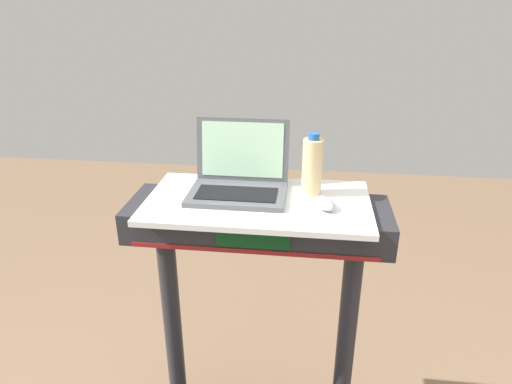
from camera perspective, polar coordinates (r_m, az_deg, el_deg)
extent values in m
cylinder|color=#28282D|center=(1.91, -10.39, -15.82)|extent=(0.07, 0.07, 0.86)
cylinder|color=#28282D|center=(1.85, 11.22, -17.42)|extent=(0.07, 0.07, 0.86)
cube|color=#28282D|center=(1.58, 0.22, -3.44)|extent=(0.90, 0.28, 0.11)
cube|color=#0C3F19|center=(1.45, -0.45, -5.98)|extent=(0.24, 0.01, 0.06)
cube|color=maroon|center=(1.48, -0.44, -7.48)|extent=(0.81, 0.00, 0.02)
cube|color=white|center=(1.55, 0.23, -1.30)|extent=(0.76, 0.42, 0.02)
cube|color=#515459|center=(1.57, -2.34, -0.29)|extent=(0.33, 0.22, 0.02)
cube|color=black|center=(1.55, -2.45, -0.18)|extent=(0.27, 0.12, 0.00)
cube|color=#515459|center=(1.64, -1.69, 5.33)|extent=(0.33, 0.04, 0.22)
cube|color=#B2E0B7|center=(1.64, -1.72, 5.30)|extent=(0.29, 0.03, 0.19)
ellipsoid|color=#B2B2B7|center=(1.50, 8.54, -1.41)|extent=(0.10, 0.12, 0.03)
cylinder|color=beige|center=(1.57, 7.03, 3.10)|extent=(0.07, 0.07, 0.20)
cylinder|color=#2659A5|center=(1.53, 7.23, 6.92)|extent=(0.04, 0.04, 0.02)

